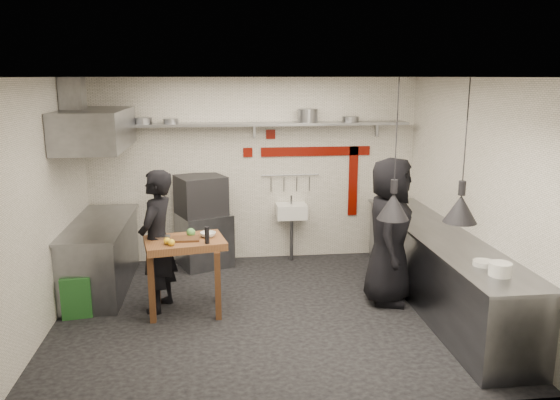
{
  "coord_description": "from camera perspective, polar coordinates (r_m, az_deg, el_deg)",
  "views": [
    {
      "loc": [
        -0.56,
        -6.16,
        2.81
      ],
      "look_at": [
        0.19,
        0.3,
        1.33
      ],
      "focal_mm": 35.0,
      "sensor_mm": 36.0,
      "label": 1
    }
  ],
  "objects": [
    {
      "name": "shelf_bracket_right",
      "position": [
        8.63,
        10.09,
        7.35
      ],
      "size": [
        0.04,
        0.06,
        0.24
      ],
      "primitive_type": "cube",
      "color": "slate",
      "rests_on": "wall_back"
    },
    {
      "name": "oven_stand",
      "position": [
        8.33,
        -7.9,
        -4.13
      ],
      "size": [
        0.91,
        0.87,
        0.8
      ],
      "primitive_type": "cube",
      "rotation": [
        0.0,
        0.0,
        0.39
      ],
      "color": "slate",
      "rests_on": "floor"
    },
    {
      "name": "heat_lamp_far",
      "position": [
        5.49,
        18.75,
        4.77
      ],
      "size": [
        0.39,
        0.39,
        1.39
      ],
      "primitive_type": null,
      "rotation": [
        0.0,
        0.0,
        -0.2
      ],
      "color": "black",
      "rests_on": "ceiling"
    },
    {
      "name": "red_tile_b",
      "position": [
        8.33,
        -3.38,
        4.99
      ],
      "size": [
        0.14,
        0.02,
        0.14
      ],
      "primitive_type": "cube",
      "color": "#600A02",
      "rests_on": "wall_back"
    },
    {
      "name": "floor",
      "position": [
        6.79,
        -1.31,
        -11.63
      ],
      "size": [
        5.0,
        5.0,
        0.0
      ],
      "primitive_type": "plane",
      "color": "black",
      "rests_on": "ground"
    },
    {
      "name": "stock_pot",
      "position": [
        8.21,
        2.92,
        8.81
      ],
      "size": [
        0.38,
        0.38,
        0.2
      ],
      "primitive_type": "cylinder",
      "rotation": [
        0.0,
        0.0,
        0.35
      ],
      "color": "slate",
      "rests_on": "back_shelf"
    },
    {
      "name": "lemon_b",
      "position": [
        6.36,
        -11.29,
        -4.37
      ],
      "size": [
        0.1,
        0.1,
        0.08
      ],
      "primitive_type": "sphere",
      "rotation": [
        0.0,
        0.0,
        -0.22
      ],
      "color": "gold",
      "rests_on": "prep_table"
    },
    {
      "name": "prep_table",
      "position": [
        6.73,
        -9.79,
        -7.82
      ],
      "size": [
        1.02,
        0.8,
        0.92
      ],
      "primitive_type": null,
      "rotation": [
        0.0,
        0.0,
        0.19
      ],
      "color": "brown",
      "rests_on": "floor"
    },
    {
      "name": "shelf_bracket_left",
      "position": [
        8.38,
        -15.89,
        6.91
      ],
      "size": [
        0.04,
        0.06,
        0.24
      ],
      "primitive_type": "cube",
      "color": "slate",
      "rests_on": "wall_back"
    },
    {
      "name": "pan_right",
      "position": [
        8.35,
        7.38,
        8.37
      ],
      "size": [
        0.28,
        0.28,
        0.08
      ],
      "primitive_type": "cylinder",
      "rotation": [
        0.0,
        0.0,
        -0.14
      ],
      "color": "slate",
      "rests_on": "back_shelf"
    },
    {
      "name": "extractor_hood",
      "position": [
        7.4,
        -18.72,
        7.02
      ],
      "size": [
        0.78,
        1.6,
        0.5
      ],
      "primitive_type": "cube",
      "color": "slate",
      "rests_on": "ceiling"
    },
    {
      "name": "sink_drain",
      "position": [
        8.48,
        1.21,
        -4.12
      ],
      "size": [
        0.06,
        0.06,
        0.66
      ],
      "primitive_type": "cylinder",
      "color": "slate",
      "rests_on": "floor"
    },
    {
      "name": "bowl",
      "position": [
        6.63,
        -7.53,
        -3.6
      ],
      "size": [
        0.2,
        0.2,
        0.06
      ],
      "primitive_type": "imported",
      "rotation": [
        0.0,
        0.0,
        -0.05
      ],
      "color": "silver",
      "rests_on": "prep_table"
    },
    {
      "name": "utensil_rail",
      "position": [
        8.43,
        1.08,
        2.62
      ],
      "size": [
        0.9,
        0.02,
        0.02
      ],
      "primitive_type": "cylinder",
      "rotation": [
        0.0,
        1.57,
        0.0
      ],
      "color": "slate",
      "rests_on": "wall_back"
    },
    {
      "name": "combi_oven",
      "position": [
        8.15,
        -8.27,
        0.49
      ],
      "size": [
        0.83,
        0.81,
        0.58
      ],
      "primitive_type": "cube",
      "rotation": [
        0.0,
        0.0,
        0.39
      ],
      "color": "black",
      "rests_on": "oven_stand"
    },
    {
      "name": "counter_left",
      "position": [
        7.75,
        -18.19,
        -5.58
      ],
      "size": [
        0.7,
        1.9,
        0.9
      ],
      "primitive_type": "cube",
      "color": "slate",
      "rests_on": "floor"
    },
    {
      "name": "ceiling",
      "position": [
        6.19,
        -1.44,
        12.71
      ],
      "size": [
        5.0,
        5.0,
        0.0
      ],
      "primitive_type": "plane",
      "color": "beige",
      "rests_on": "floor"
    },
    {
      "name": "pan_mid_left",
      "position": [
        8.13,
        -11.32,
        8.08
      ],
      "size": [
        0.29,
        0.29,
        0.07
      ],
      "primitive_type": "cylinder",
      "rotation": [
        0.0,
        0.0,
        0.43
      ],
      "color": "slate",
      "rests_on": "back_shelf"
    },
    {
      "name": "chef_right",
      "position": [
        6.93,
        11.36,
        -3.22
      ],
      "size": [
        0.88,
        1.06,
        1.85
      ],
      "primitive_type": "imported",
      "rotation": [
        0.0,
        0.0,
        1.2
      ],
      "color": "black",
      "rests_on": "floor"
    },
    {
      "name": "lemon_a",
      "position": [
        6.42,
        -11.72,
        -4.21
      ],
      "size": [
        0.11,
        0.11,
        0.08
      ],
      "primitive_type": "sphere",
      "rotation": [
        0.0,
        0.0,
        -0.4
      ],
      "color": "gold",
      "rests_on": "prep_table"
    },
    {
      "name": "hood_duct",
      "position": [
        7.43,
        -20.86,
        9.98
      ],
      "size": [
        0.28,
        0.28,
        0.5
      ],
      "primitive_type": "cube",
      "color": "slate",
      "rests_on": "ceiling"
    },
    {
      "name": "wall_back",
      "position": [
        8.4,
        -2.68,
        3.13
      ],
      "size": [
        5.0,
        0.04,
        2.8
      ],
      "primitive_type": "cube",
      "color": "silver",
      "rests_on": "floor"
    },
    {
      "name": "red_band_horiz",
      "position": [
        8.45,
        3.77,
        5.09
      ],
      "size": [
        1.7,
        0.02,
        0.14
      ],
      "primitive_type": "cube",
      "color": "#600A02",
      "rests_on": "wall_back"
    },
    {
      "name": "back_shelf",
      "position": [
        8.13,
        -2.65,
        7.92
      ],
      "size": [
        4.6,
        0.34,
        0.04
      ],
      "primitive_type": "cube",
      "color": "slate",
      "rests_on": "wall_back"
    },
    {
      "name": "oven_door",
      "position": [
        7.88,
        -7.8,
        0.08
      ],
      "size": [
        0.47,
        0.22,
        0.46
      ],
      "primitive_type": "cube",
      "rotation": [
        0.0,
        0.0,
        0.39
      ],
      "color": "#600A02",
      "rests_on": "combi_oven"
    },
    {
      "name": "counter_right_top",
      "position": [
        6.99,
        16.52,
        -3.47
      ],
      "size": [
        0.76,
        3.9,
        0.03
      ],
      "primitive_type": "cube",
      "color": "slate",
      "rests_on": "counter_right"
    },
    {
      "name": "counter_right",
      "position": [
        7.13,
        16.28,
        -7.06
      ],
      "size": [
        0.7,
        3.8,
        0.9
      ],
      "primitive_type": "cube",
      "color": "slate",
      "rests_on": "floor"
    },
    {
      "name": "veg_ball",
      "position": [
        6.67,
        -9.3,
        -3.38
      ],
      "size": [
        0.13,
        0.13,
        0.11
      ],
      "primitive_type": "sphere",
      "rotation": [
        0.0,
        0.0,
        0.3
      ],
      "color": "#4D8E40",
      "rests_on": "prep_table"
    },
    {
      "name": "wall_right",
      "position": [
        7.02,
        19.4,
        0.48
      ],
      "size": [
        0.04,
        4.2,
        2.8
      ],
      "primitive_type": "cube",
      "color": "silver",
      "rests_on": "floor"
    },
    {
      "name": "sink_tap",
      "position": [
        8.36,
        1.19,
        0.02
      ],
      "size": [
        0.03,
        0.03,
        0.14
      ],
      "primitive_type": "cylinder",
      "color": "slate",
      "rests_on": "hand_sink"
    },
    {
      "name": "counter_left_top",
      "position": [
        7.62,
        -18.43,
        -2.26
      ],
      "size": [
        0.76,
        2.0,
        0.03
      ],
      "primitive_type": "cube",
      "color": "slate",
      "rests_on": "counter_left"
    },
    {
      "name": "steel_tray",
      "position": [
        6.66,
        -12.17,
        -3.83
      ],
      "size": [
        0.18,
        0.13,
        0.03
      ],
      "primitive_type": "cube",
      "rotation": [
        0.0,
        0.0,
        0.04
      ],
      "color": "slate",
      "rests_on": "prep_table"
    },
    {
      "name": "red_tile_a",
      "position": [
        8.32,
        -0.98,
        6.87
      ],
      "size": [
        0.14,
        0.02,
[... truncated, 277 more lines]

